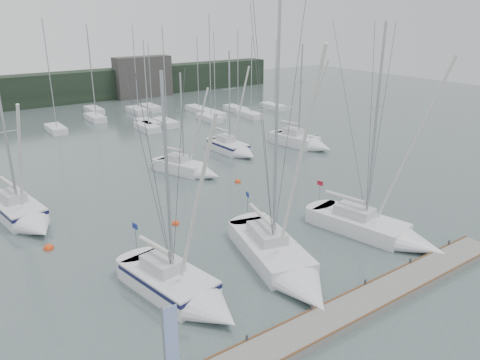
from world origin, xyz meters
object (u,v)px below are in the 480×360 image
sailboat_near_center (286,267)px  dock_banner (169,344)px  sailboat_mid_e (306,143)px  buoy_a (176,224)px  sailboat_near_left (186,292)px  sailboat_mid_d (235,149)px  sailboat_mid_a (24,216)px  buoy_c (49,249)px  buoy_b (238,182)px  sailboat_mid_c (192,170)px  sailboat_near_right (386,233)px

sailboat_near_center → dock_banner: sailboat_near_center is taller
sailboat_mid_e → buoy_a: sailboat_mid_e is taller
sailboat_near_left → sailboat_mid_d: 27.20m
sailboat_mid_a → buoy_c: (0.36, -5.01, -0.60)m
sailboat_mid_e → dock_banner: sailboat_mid_e is taller
sailboat_near_center → dock_banner: size_ratio=3.88×
buoy_b → sailboat_mid_c: bearing=119.3°
sailboat_near_right → dock_banner: bearing=-178.9°
sailboat_mid_c → dock_banner: 27.32m
sailboat_mid_c → sailboat_mid_a: bearing=166.9°
sailboat_near_left → sailboat_mid_a: (-4.80, 15.29, 0.03)m
sailboat_near_left → sailboat_mid_e: 31.21m
sailboat_near_right → dock_banner: (-18.14, -4.20, 2.33)m
sailboat_mid_c → buoy_a: (-6.34, -8.73, -0.51)m
sailboat_mid_a → buoy_b: 17.61m
sailboat_near_right → sailboat_mid_a: 25.44m
buoy_c → dock_banner: (0.64, -15.94, 2.85)m
sailboat_mid_c → buoy_b: bearing=-82.4°
sailboat_near_right → buoy_c: sailboat_near_right is taller
dock_banner → sailboat_mid_c: bearing=61.8°
sailboat_near_center → dock_banner: 11.12m
sailboat_mid_a → buoy_b: bearing=-14.0°
sailboat_near_left → sailboat_near_center: size_ratio=0.80×
sailboat_mid_c → sailboat_mid_d: size_ratio=0.88×
sailboat_near_left → sailboat_mid_c: sailboat_near_left is taller
buoy_a → sailboat_near_left: bearing=-114.4°
sailboat_near_left → sailboat_mid_a: bearing=97.4°
sailboat_mid_a → sailboat_mid_e: sailboat_mid_e is taller
sailboat_mid_c → buoy_b: size_ratio=17.44×
buoy_c → sailboat_mid_a: bearing=94.1°
sailboat_mid_d → sailboat_mid_e: bearing=-20.7°
sailboat_near_right → buoy_c: 22.15m
sailboat_mid_d → sailboat_near_right: bearing=-100.4°
buoy_b → buoy_a: bearing=-152.3°
sailboat_mid_d → buoy_a: (-13.49, -11.98, -0.54)m
sailboat_near_center → buoy_c: sailboat_near_center is taller
sailboat_mid_c → buoy_b: (2.34, -4.17, -0.51)m
sailboat_near_center → sailboat_near_right: bearing=11.1°
sailboat_mid_a → sailboat_mid_e: 30.29m
dock_banner → sailboat_near_right: bearing=16.2°
buoy_c → dock_banner: dock_banner is taller
sailboat_near_center → sailboat_mid_a: sailboat_near_center is taller
sailboat_mid_c → dock_banner: size_ratio=2.42×
sailboat_mid_c → sailboat_mid_e: sailboat_mid_e is taller
sailboat_near_right → sailboat_mid_c: bearing=89.9°
sailboat_mid_a → sailboat_mid_d: size_ratio=0.96×
sailboat_mid_e → dock_banner: (-29.15, -23.88, 2.27)m
sailboat_mid_a → sailboat_near_left: bearing=-80.5°
sailboat_mid_d → sailboat_mid_a: bearing=-168.4°
sailboat_near_right → sailboat_near_center: bearing=164.7°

